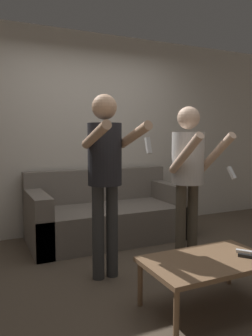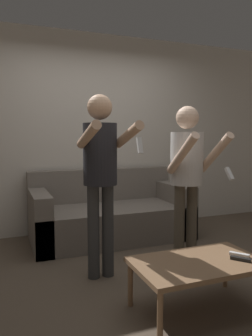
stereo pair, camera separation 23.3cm
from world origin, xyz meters
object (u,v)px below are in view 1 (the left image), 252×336
person_standing_left (106,165)px  remote_far (246,252)px  person_standing_right (189,167)px  couch (107,216)px  coffee_table (208,264)px  remote_near (248,256)px

person_standing_left → remote_far: 1.38m
person_standing_right → remote_far: bearing=-93.5°
person_standing_left → person_standing_right: person_standing_left is taller
couch → coffee_table: size_ratio=2.03×
person_standing_right → remote_far: (-0.05, -0.86, -0.61)m
remote_near → coffee_table: bearing=160.6°
couch → remote_far: bearing=-78.4°
remote_near → remote_far: same height
person_standing_left → remote_near: size_ratio=12.10×
remote_near → remote_far: bearing=56.5°
person_standing_right → remote_far: person_standing_right is taller
remote_far → person_standing_right: bearing=86.5°
remote_near → remote_far: 0.09m
person_standing_left → coffee_table: 1.20m
coffee_table → remote_near: size_ratio=7.02×
person_standing_left → person_standing_right: bearing=0.1°
person_standing_left → remote_far: person_standing_left is taller
coffee_table → remote_far: size_ratio=6.96×
remote_far → remote_near: bearing=-123.5°
couch → remote_far: 2.00m
couch → coffee_table: couch is taller
person_standing_right → coffee_table: person_standing_right is taller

